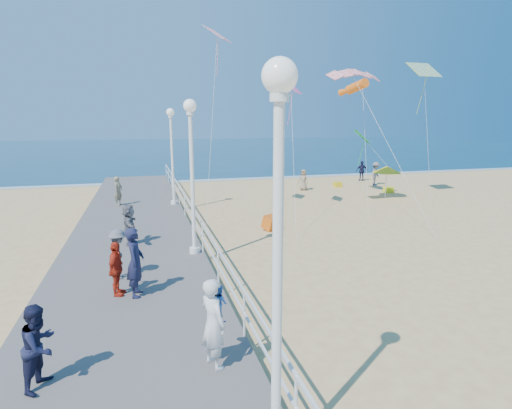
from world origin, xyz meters
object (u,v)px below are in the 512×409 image
object	(u,v)px
spectator_3	(116,269)
beach_chair_right	(388,190)
woman_holding_toddler	(213,323)
spectator_0	(135,262)
lamp_post_mid	(192,161)
spectator_6	(118,191)
beach_walker_c	(303,180)
beach_walker_b	(362,171)
beach_umbrella	(387,169)
lamp_post_near	(278,226)
box_kite	(270,224)
beach_walker_a	(376,174)
spectator_5	(129,225)
spectator_2	(119,254)
lamp_post_far	(172,146)
beach_chair_left	(338,184)
toddler_held	(219,303)
spectator_7	(40,346)

from	to	relation	value
spectator_3	beach_chair_right	world-z (taller)	spectator_3
woman_holding_toddler	spectator_3	size ratio (longest dim) A/B	1.18
spectator_0	lamp_post_mid	bearing A→B (deg)	-23.68
spectator_6	beach_walker_c	size ratio (longest dim) A/B	1.05
beach_walker_b	beach_umbrella	xyz separation A→B (m)	(-2.65, -7.55, 1.05)
lamp_post_near	beach_walker_b	bearing A→B (deg)	57.25
spectator_6	box_kite	world-z (taller)	spectator_6
lamp_post_mid	beach_walker_a	xyz separation A→B (m)	(16.31, 14.23, -2.72)
lamp_post_mid	beach_chair_right	xyz separation A→B (m)	(15.33, 10.94, -3.46)
lamp_post_mid	spectator_5	xyz separation A→B (m)	(-2.23, 1.67, -2.49)
spectator_3	spectator_5	xyz separation A→B (m)	(0.22, 4.67, 0.03)
box_kite	spectator_0	bearing A→B (deg)	-162.99
spectator_2	beach_umbrella	xyz separation A→B (m)	(16.37, 10.95, 0.76)
woman_holding_toddler	beach_walker_a	world-z (taller)	woman_holding_toddler
lamp_post_mid	beach_walker_c	bearing A→B (deg)	54.08
spectator_3	beach_walker_a	bearing A→B (deg)	-31.72
lamp_post_near	woman_holding_toddler	bearing A→B (deg)	103.53
lamp_post_near	spectator_6	world-z (taller)	lamp_post_near
spectator_3	beach_walker_a	world-z (taller)	spectator_3
lamp_post_far	spectator_0	world-z (taller)	lamp_post_far
beach_chair_left	beach_chair_right	bearing A→B (deg)	-54.74
spectator_0	spectator_5	distance (m)	4.84
woman_holding_toddler	beach_walker_b	distance (m)	29.17
beach_umbrella	beach_walker_a	bearing A→B (deg)	64.50
toddler_held	beach_walker_a	distance (m)	26.78
woman_holding_toddler	box_kite	bearing A→B (deg)	-47.75
beach_umbrella	beach_walker_c	bearing A→B (deg)	133.72
lamp_post_far	spectator_3	size ratio (longest dim) A/B	3.58
spectator_7	beach_walker_c	bearing A→B (deg)	-12.12
spectator_2	spectator_6	xyz separation A→B (m)	(-0.54, 11.22, 0.07)
spectator_7	beach_chair_right	world-z (taller)	spectator_7
spectator_0	spectator_7	bearing A→B (deg)	163.49
lamp_post_far	beach_walker_a	world-z (taller)	lamp_post_far
spectator_0	beach_chair_right	world-z (taller)	spectator_0
lamp_post_far	spectator_0	size ratio (longest dim) A/B	2.83
toddler_held	beach_chair_right	bearing A→B (deg)	-66.03
beach_walker_a	beach_chair_right	xyz separation A→B (m)	(-0.98, -3.29, -0.74)
spectator_6	spectator_7	size ratio (longest dim) A/B	1.07
spectator_7	beach_walker_c	size ratio (longest dim) A/B	0.98
spectator_3	beach_walker_a	distance (m)	25.47
spectator_5	spectator_6	distance (m)	7.86
box_kite	beach_chair_left	world-z (taller)	box_kite
spectator_7	beach_chair_right	distance (m)	25.77
lamp_post_mid	beach_umbrella	bearing A→B (deg)	33.52
beach_umbrella	beach_chair_left	world-z (taller)	beach_umbrella
beach_walker_b	beach_chair_right	distance (m)	6.00
woman_holding_toddler	beach_walker_c	size ratio (longest dim) A/B	1.13
spectator_0	beach_chair_left	bearing A→B (deg)	-32.72
lamp_post_mid	beach_walker_b	bearing A→B (deg)	45.34
beach_walker_a	beach_chair_right	size ratio (longest dim) A/B	3.41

